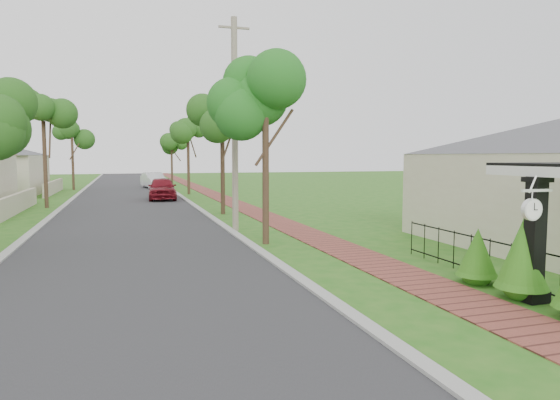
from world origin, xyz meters
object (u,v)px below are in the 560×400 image
porch_post (534,247)px  utility_pole (235,124)px  parked_car_red (162,188)px  parked_car_white (154,180)px  station_clock (532,208)px  near_tree (265,105)px

porch_post → utility_pole: (-3.65, 11.26, 3.05)m
parked_car_red → parked_car_white: 12.67m
parked_car_red → station_clock: 27.43m
parked_car_red → station_clock: station_clock is taller
near_tree → station_clock: (2.84, -8.40, -2.65)m
utility_pole → station_clock: (3.16, -11.66, -2.22)m
porch_post → utility_pole: bearing=108.0°
parked_car_red → station_clock: size_ratio=6.39×
near_tree → utility_pole: (-0.32, 3.26, -0.43)m
porch_post → parked_car_white: size_ratio=0.57×
parked_car_white → station_clock: station_clock is taller
parked_car_red → near_tree: 19.07m
parked_car_white → utility_pole: utility_pole is taller
parked_car_white → utility_pole: 28.24m
station_clock → near_tree: bearing=108.7°
porch_post → parked_car_white: (-5.23, 39.24, -0.40)m
parked_car_white → utility_pole: size_ratio=0.54×
parked_car_white → porch_post: bearing=-93.3°
station_clock → parked_car_white: bearing=96.8°
near_tree → station_clock: bearing=-71.3°
near_tree → utility_pole: utility_pole is taller
parked_car_white → station_clock: (4.74, -39.64, 1.23)m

